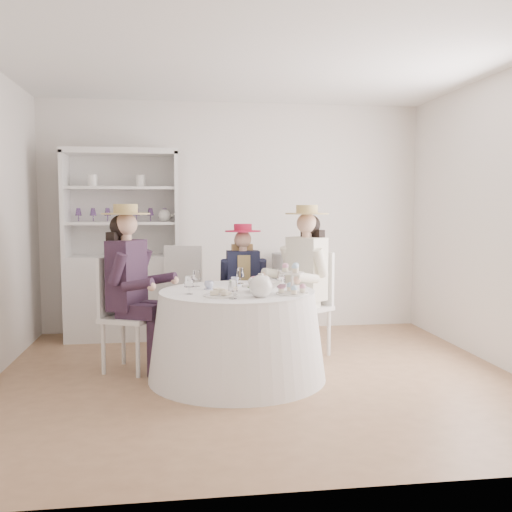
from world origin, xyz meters
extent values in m
plane|color=#8C6646|center=(0.00, 0.00, 0.00)|extent=(4.50, 4.50, 0.00)
plane|color=white|center=(0.00, 0.00, 2.70)|extent=(4.50, 4.50, 0.00)
plane|color=silver|center=(0.00, 2.00, 1.35)|extent=(4.50, 0.00, 4.50)
plane|color=silver|center=(0.00, -2.00, 1.35)|extent=(4.50, 0.00, 4.50)
plane|color=silver|center=(2.25, 0.00, 1.35)|extent=(0.00, 4.50, 4.50)
cone|color=white|center=(-0.18, 0.02, 0.37)|extent=(1.53, 1.53, 0.74)
cylinder|color=white|center=(-0.18, 0.02, 0.75)|extent=(1.33, 1.33, 0.02)
cube|color=silver|center=(-1.28, 1.68, 0.47)|extent=(1.33, 0.82, 0.93)
cube|color=silver|center=(-1.28, 1.88, 1.50)|extent=(1.20, 0.42, 1.14)
cube|color=silver|center=(-1.28, 1.68, 2.07)|extent=(1.33, 0.82, 0.06)
cube|color=silver|center=(-1.88, 1.68, 1.50)|extent=(0.18, 0.46, 1.14)
cube|color=silver|center=(-0.68, 1.68, 1.50)|extent=(0.18, 0.46, 1.14)
cube|color=silver|center=(-1.28, 1.68, 1.30)|extent=(1.23, 0.75, 0.03)
cube|color=silver|center=(-1.28, 1.68, 1.68)|extent=(1.23, 0.75, 0.03)
sphere|color=white|center=(-0.82, 1.68, 1.38)|extent=(0.15, 0.15, 0.15)
cube|color=silver|center=(0.56, 1.75, 0.32)|extent=(0.42, 0.42, 0.64)
cylinder|color=black|center=(0.56, 1.75, 0.78)|extent=(0.37, 0.37, 0.29)
cube|color=silver|center=(-1.11, 0.36, 0.48)|extent=(0.57, 0.57, 0.04)
cylinder|color=silver|center=(-1.03, 0.14, 0.23)|extent=(0.04, 0.04, 0.47)
cylinder|color=silver|center=(-0.88, 0.44, 0.23)|extent=(0.04, 0.04, 0.47)
cylinder|color=silver|center=(-1.33, 0.28, 0.23)|extent=(0.04, 0.04, 0.47)
cylinder|color=silver|center=(-1.19, 0.59, 0.23)|extent=(0.04, 0.04, 0.47)
cube|color=silver|center=(-1.28, 0.44, 0.77)|extent=(0.20, 0.38, 0.53)
cube|color=black|center=(-1.13, 0.37, 0.87)|extent=(0.36, 0.44, 0.62)
cube|color=black|center=(-1.03, 0.22, 0.56)|extent=(0.39, 0.28, 0.13)
cylinder|color=black|center=(-0.90, 0.16, 0.24)|extent=(0.11, 0.11, 0.49)
cylinder|color=black|center=(-1.18, 0.15, 0.95)|extent=(0.21, 0.17, 0.29)
cube|color=black|center=(-0.95, 0.39, 0.56)|extent=(0.39, 0.28, 0.13)
cylinder|color=black|center=(-0.82, 0.33, 0.24)|extent=(0.11, 0.11, 0.49)
cylinder|color=black|center=(-0.99, 0.55, 0.95)|extent=(0.21, 0.17, 0.29)
cylinder|color=#D8A889|center=(-1.13, 0.37, 1.20)|extent=(0.10, 0.10, 0.09)
sphere|color=#D8A889|center=(-1.13, 0.37, 1.32)|extent=(0.20, 0.20, 0.20)
sphere|color=black|center=(-1.17, 0.39, 1.30)|extent=(0.20, 0.20, 0.20)
cube|color=black|center=(-1.20, 0.41, 1.05)|extent=(0.19, 0.27, 0.40)
cylinder|color=tan|center=(-1.13, 0.37, 1.42)|extent=(0.43, 0.43, 0.01)
cylinder|color=tan|center=(-1.13, 0.37, 1.46)|extent=(0.21, 0.21, 0.09)
cube|color=silver|center=(-0.01, 1.00, 0.42)|extent=(0.37, 0.37, 0.04)
cylinder|color=silver|center=(-0.16, 0.85, 0.20)|extent=(0.03, 0.03, 0.41)
cylinder|color=silver|center=(0.14, 0.85, 0.20)|extent=(0.03, 0.03, 0.41)
cylinder|color=silver|center=(-0.16, 1.15, 0.20)|extent=(0.03, 0.03, 0.41)
cylinder|color=silver|center=(0.14, 1.15, 0.20)|extent=(0.03, 0.03, 0.41)
cube|color=silver|center=(-0.01, 1.17, 0.66)|extent=(0.35, 0.03, 0.46)
cube|color=#181B30|center=(-0.01, 1.02, 0.76)|extent=(0.33, 0.19, 0.54)
cube|color=tan|center=(-0.01, 1.02, 0.76)|extent=(0.13, 0.20, 0.46)
cube|color=#181B30|center=(-0.09, 0.89, 0.49)|extent=(0.12, 0.31, 0.11)
cylinder|color=#181B30|center=(-0.09, 0.76, 0.21)|extent=(0.09, 0.09, 0.42)
cylinder|color=#181B30|center=(-0.20, 0.98, 0.82)|extent=(0.08, 0.16, 0.25)
cube|color=#181B30|center=(0.07, 0.89, 0.49)|extent=(0.12, 0.31, 0.11)
cylinder|color=#181B30|center=(0.07, 0.76, 0.21)|extent=(0.09, 0.09, 0.42)
cylinder|color=#181B30|center=(0.18, 0.98, 0.82)|extent=(0.08, 0.16, 0.25)
cylinder|color=#D8A889|center=(-0.01, 1.02, 1.04)|extent=(0.08, 0.08, 0.07)
sphere|color=#D8A889|center=(-0.01, 1.02, 1.14)|extent=(0.18, 0.18, 0.18)
sphere|color=tan|center=(-0.01, 1.06, 1.13)|extent=(0.18, 0.18, 0.18)
cube|color=tan|center=(-0.01, 1.09, 0.91)|extent=(0.22, 0.07, 0.35)
cylinder|color=#C21D40|center=(-0.01, 1.02, 1.23)|extent=(0.37, 0.37, 0.01)
cylinder|color=#C21D40|center=(-0.01, 1.02, 1.26)|extent=(0.18, 0.18, 0.07)
cube|color=silver|center=(0.57, 0.68, 0.48)|extent=(0.59, 0.59, 0.04)
cylinder|color=silver|center=(0.33, 0.73, 0.23)|extent=(0.04, 0.04, 0.47)
cylinder|color=silver|center=(0.52, 0.44, 0.23)|extent=(0.04, 0.04, 0.47)
cylinder|color=silver|center=(0.62, 0.91, 0.23)|extent=(0.04, 0.04, 0.47)
cylinder|color=silver|center=(0.80, 0.63, 0.23)|extent=(0.04, 0.04, 0.47)
cube|color=silver|center=(0.73, 0.79, 0.76)|extent=(0.25, 0.35, 0.53)
cube|color=white|center=(0.59, 0.69, 0.87)|extent=(0.39, 0.44, 0.61)
cube|color=white|center=(0.41, 0.69, 0.56)|extent=(0.38, 0.31, 0.13)
cylinder|color=white|center=(0.29, 0.61, 0.24)|extent=(0.11, 0.11, 0.49)
cylinder|color=white|center=(0.43, 0.85, 0.94)|extent=(0.21, 0.18, 0.29)
cube|color=white|center=(0.52, 0.53, 0.56)|extent=(0.38, 0.31, 0.13)
cylinder|color=white|center=(0.39, 0.45, 0.24)|extent=(0.11, 0.11, 0.49)
cylinder|color=white|center=(0.67, 0.49, 0.94)|extent=(0.21, 0.18, 0.29)
cylinder|color=#D8A889|center=(0.59, 0.69, 1.20)|extent=(0.10, 0.10, 0.08)
sphere|color=#D8A889|center=(0.59, 0.69, 1.31)|extent=(0.20, 0.20, 0.20)
sphere|color=black|center=(0.63, 0.72, 1.30)|extent=(0.20, 0.20, 0.20)
cube|color=black|center=(0.66, 0.74, 1.05)|extent=(0.21, 0.26, 0.40)
cylinder|color=tan|center=(0.59, 0.69, 1.41)|extent=(0.42, 0.42, 0.01)
cylinder|color=tan|center=(0.59, 0.69, 1.45)|extent=(0.21, 0.21, 0.08)
cube|color=silver|center=(-0.55, 1.46, 0.49)|extent=(0.56, 0.56, 0.04)
cylinder|color=silver|center=(-0.33, 1.57, 0.24)|extent=(0.04, 0.04, 0.48)
cylinder|color=silver|center=(-0.66, 1.69, 0.24)|extent=(0.04, 0.04, 0.48)
cylinder|color=silver|center=(-0.45, 1.24, 0.24)|extent=(0.04, 0.04, 0.48)
cylinder|color=silver|center=(-0.78, 1.36, 0.24)|extent=(0.04, 0.04, 0.48)
cube|color=silver|center=(-0.62, 1.28, 0.79)|extent=(0.40, 0.17, 0.55)
imported|color=white|center=(-0.41, 0.13, 0.79)|extent=(0.11, 0.11, 0.06)
imported|color=white|center=(-0.16, 0.33, 0.80)|extent=(0.08, 0.08, 0.07)
imported|color=white|center=(0.04, 0.17, 0.79)|extent=(0.11, 0.11, 0.06)
imported|color=white|center=(0.03, -0.08, 0.79)|extent=(0.26, 0.26, 0.06)
sphere|color=#D46A86|center=(0.07, -0.07, 0.85)|extent=(0.07, 0.07, 0.07)
sphere|color=white|center=(0.05, -0.03, 0.85)|extent=(0.07, 0.07, 0.07)
sphere|color=#D46A86|center=(0.02, -0.01, 0.85)|extent=(0.07, 0.07, 0.07)
sphere|color=white|center=(-0.02, -0.02, 0.85)|extent=(0.07, 0.07, 0.07)
sphere|color=#D46A86|center=(-0.05, -0.05, 0.85)|extent=(0.07, 0.07, 0.07)
sphere|color=white|center=(-0.05, -0.09, 0.85)|extent=(0.07, 0.07, 0.07)
sphere|color=#D46A86|center=(-0.02, -0.12, 0.85)|extent=(0.07, 0.07, 0.07)
sphere|color=white|center=(0.02, -0.13, 0.85)|extent=(0.07, 0.07, 0.07)
sphere|color=#D46A86|center=(0.05, -0.11, 0.85)|extent=(0.07, 0.07, 0.07)
sphere|color=white|center=(-0.02, -0.36, 0.85)|extent=(0.19, 0.19, 0.19)
cylinder|color=white|center=(0.09, -0.36, 0.86)|extent=(0.11, 0.03, 0.09)
cylinder|color=white|center=(-0.02, -0.36, 0.94)|extent=(0.04, 0.04, 0.02)
cylinder|color=white|center=(-0.34, -0.27, 0.77)|extent=(0.27, 0.27, 0.01)
cube|color=beige|center=(-0.39, -0.29, 0.79)|extent=(0.06, 0.04, 0.03)
cube|color=beige|center=(-0.34, -0.27, 0.81)|extent=(0.07, 0.06, 0.03)
cube|color=beige|center=(-0.28, -0.25, 0.79)|extent=(0.08, 0.07, 0.03)
cube|color=beige|center=(-0.36, -0.23, 0.81)|extent=(0.07, 0.07, 0.03)
cube|color=beige|center=(-0.31, -0.31, 0.79)|extent=(0.07, 0.08, 0.03)
cylinder|color=white|center=(0.25, -0.25, 0.77)|extent=(0.26, 0.26, 0.01)
cylinder|color=white|center=(0.25, -0.25, 0.85)|extent=(0.02, 0.02, 0.18)
cylinder|color=white|center=(0.25, -0.25, 0.94)|extent=(0.20, 0.20, 0.01)
camera|label=1|loc=(-0.67, -4.79, 1.48)|focal=40.00mm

